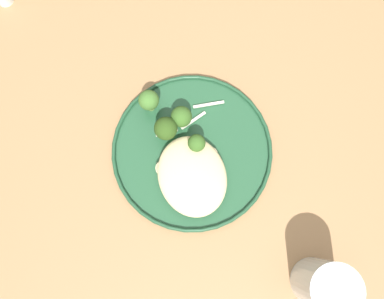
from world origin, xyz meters
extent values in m
plane|color=#47423D|center=(0.00, 0.00, 0.00)|extent=(6.00, 6.00, 0.00)
cube|color=#9E754C|center=(0.00, 0.00, 0.72)|extent=(1.40, 1.00, 0.04)
cube|color=olive|center=(-0.64, -0.44, 0.35)|extent=(0.06, 0.06, 0.70)
cylinder|color=#235133|center=(0.03, -0.04, 0.74)|extent=(0.29, 0.29, 0.01)
torus|color=#204B2E|center=(0.03, -0.04, 0.75)|extent=(0.29, 0.29, 0.01)
ellipsoid|color=beige|center=(0.07, -0.06, 0.77)|extent=(0.14, 0.12, 0.03)
cylinder|color=#E5C689|center=(0.07, -0.10, 0.76)|extent=(0.03, 0.03, 0.01)
cylinder|color=#958159|center=(0.07, -0.10, 0.77)|extent=(0.03, 0.03, 0.00)
cylinder|color=#DBB77A|center=(0.07, -0.06, 0.76)|extent=(0.03, 0.03, 0.01)
cylinder|color=#8E774F|center=(0.07, -0.06, 0.77)|extent=(0.03, 0.03, 0.00)
cylinder|color=beige|center=(0.04, -0.01, 0.76)|extent=(0.03, 0.03, 0.01)
cylinder|color=#988766|center=(0.04, -0.01, 0.77)|extent=(0.02, 0.02, 0.00)
cylinder|color=beige|center=(0.04, -0.10, 0.76)|extent=(0.03, 0.03, 0.01)
cylinder|color=#988766|center=(0.04, -0.10, 0.77)|extent=(0.02, 0.02, 0.00)
cylinder|color=#7A994C|center=(-0.08, -0.09, 0.76)|extent=(0.01, 0.01, 0.03)
sphere|color=#42702D|center=(-0.08, -0.09, 0.79)|extent=(0.04, 0.04, 0.04)
cylinder|color=#7A994C|center=(0.02, -0.03, 0.76)|extent=(0.01, 0.01, 0.03)
sphere|color=#386023|center=(0.02, -0.03, 0.79)|extent=(0.03, 0.03, 0.03)
cylinder|color=#7A994C|center=(-0.02, -0.08, 0.76)|extent=(0.02, 0.02, 0.03)
sphere|color=#2D4C19|center=(-0.02, -0.08, 0.79)|extent=(0.04, 0.04, 0.04)
cylinder|color=#7A994C|center=(-0.03, -0.04, 0.76)|extent=(0.01, 0.01, 0.02)
sphere|color=#386023|center=(-0.03, -0.04, 0.79)|extent=(0.04, 0.04, 0.04)
cube|color=silver|center=(-0.02, -0.08, 0.75)|extent=(0.01, 0.04, 0.00)
cube|color=silver|center=(0.03, -0.03, 0.75)|extent=(0.05, 0.01, 0.00)
cube|color=silver|center=(-0.05, 0.01, 0.75)|extent=(0.01, 0.06, 0.00)
cube|color=silver|center=(-0.03, -0.02, 0.75)|extent=(0.02, 0.05, 0.00)
cylinder|color=silver|center=(0.30, 0.09, 0.80)|extent=(0.08, 0.08, 0.11)
cylinder|color=silver|center=(0.30, 0.09, 0.77)|extent=(0.07, 0.07, 0.07)
camera|label=1|loc=(0.16, -0.09, 1.41)|focal=34.93mm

